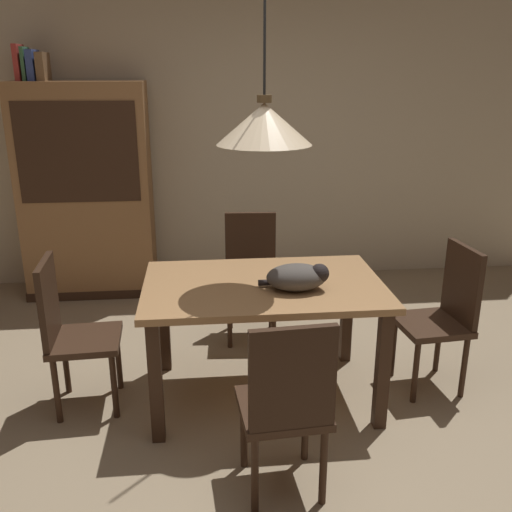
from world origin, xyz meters
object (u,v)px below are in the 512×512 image
Objects in this scene: chair_right_side at (444,312)px; pendant_lamp at (264,123)px; book_red_tall at (19,63)px; chair_far_back at (251,270)px; chair_near_front at (287,402)px; chair_left_side at (70,329)px; book_blue_wide at (33,65)px; hutch_bookcase at (87,196)px; book_green_slim at (26,64)px; cat_sleeping at (298,277)px; dining_table at (263,299)px; book_brown_thick at (43,67)px.

pendant_lamp is at bearing -179.63° from chair_right_side.
pendant_lamp is 4.64× the size of book_red_tall.
chair_near_front is at bearing -89.98° from chair_far_back.
book_red_tall is at bearing 147.15° from chair_right_side.
book_red_tall is at bearing 108.73° from chair_left_side.
chair_right_side is 3.66m from book_blue_wide.
hutch_bookcase is 7.12× the size of book_green_slim.
hutch_bookcase reaches higher than chair_near_front.
chair_right_side is 1.01m from cat_sleeping.
book_green_slim is (-1.90, 2.00, 1.15)m from cat_sleeping.
pendant_lamp reaches higher than hutch_bookcase.
chair_right_side is (2.26, 0.01, 0.00)m from chair_left_side.
dining_table is 5.83× the size of book_brown_thick.
dining_table is 1.14m from chair_right_side.
book_brown_thick is at bearing 0.00° from book_red_tall.
hutch_bookcase is 7.71× the size of book_blue_wide.
cat_sleeping is 1.63× the size of book_blue_wide.
book_blue_wide is at bearing 180.00° from book_brown_thick.
cat_sleeping is at bearing -45.76° from book_red_tall.
chair_left_side is 3.58× the size of book_green_slim.
chair_right_side is at bearing 0.29° from chair_left_side.
hutch_bookcase is (-1.34, 1.87, -0.77)m from pendant_lamp.
cat_sleeping is 3.03m from book_red_tall.
book_blue_wide reaches higher than hutch_bookcase.
book_green_slim is at bearing 146.70° from chair_right_side.
book_blue_wide is at bearing 105.78° from chair_left_side.
book_blue_wide is (-1.84, 2.00, 1.14)m from cat_sleeping.
pendant_lamp reaches higher than chair_left_side.
book_green_slim reaches higher than chair_near_front.
book_blue_wide reaches higher than chair_right_side.
book_brown_thick is at bearing 0.00° from book_green_slim.
chair_far_back and chair_left_side have the same top height.
chair_far_back is 3.88× the size of book_blue_wide.
chair_left_side and chair_near_front have the same top height.
chair_far_back is 0.50× the size of hutch_bookcase.
book_green_slim is at bearing 180.00° from book_brown_thick.
book_red_tall is (-1.77, 1.88, 1.34)m from dining_table.
chair_left_side is (-1.13, -0.88, 0.00)m from chair_far_back.
cat_sleeping is at bearing -79.96° from chair_far_back.
chair_near_front is 3.56m from book_green_slim.
chair_near_front is at bearing -89.61° from pendant_lamp.
chair_far_back is 1.42m from chair_right_side.
cat_sleeping is at bearing -46.49° from book_green_slim.
chair_near_front is at bearing -59.99° from book_brown_thick.
chair_near_front is at bearing -58.83° from book_blue_wide.
chair_far_back is 1.07m from cat_sleeping.
chair_left_side is 0.72× the size of pendant_lamp.
cat_sleeping is (-0.95, -0.13, 0.32)m from chair_right_side.
cat_sleeping is (0.18, 0.75, 0.32)m from chair_near_front.
chair_right_side is 2.38× the size of cat_sleeping.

